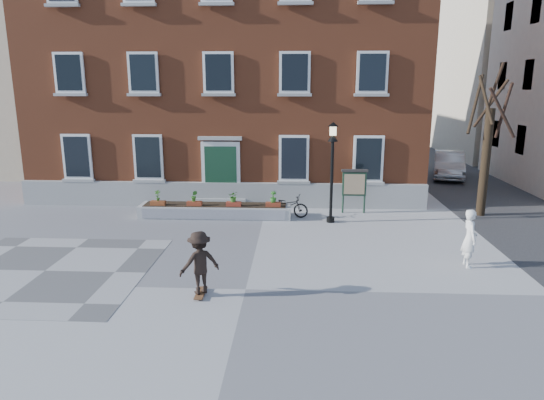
# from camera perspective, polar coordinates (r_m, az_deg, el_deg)

# --- Properties ---
(ground) EXTENTS (100.00, 100.00, 0.00)m
(ground) POSITION_cam_1_polar(r_m,az_deg,el_deg) (13.13, -3.12, -10.45)
(ground) COLOR #99999C
(ground) RESTS_ON ground
(checker_patch) EXTENTS (6.00, 6.00, 0.01)m
(checker_patch) POSITION_cam_1_polar(r_m,az_deg,el_deg) (15.78, -25.14, -7.55)
(checker_patch) COLOR #515153
(checker_patch) RESTS_ON ground
(distant_building) EXTENTS (10.00, 12.00, 13.00)m
(distant_building) POSITION_cam_1_polar(r_m,az_deg,el_deg) (37.34, -29.13, 13.62)
(distant_building) COLOR beige
(distant_building) RESTS_ON ground
(bicycle) EXTENTS (1.88, 1.06, 0.93)m
(bicycle) POSITION_cam_1_polar(r_m,az_deg,el_deg) (19.91, 1.78, -0.66)
(bicycle) COLOR black
(bicycle) RESTS_ON ground
(parked_car) EXTENTS (2.74, 4.90, 1.53)m
(parked_car) POSITION_cam_1_polar(r_m,az_deg,el_deg) (30.13, 20.08, 3.93)
(parked_car) COLOR silver
(parked_car) RESTS_ON ground
(bystander) EXTENTS (0.43, 0.65, 1.75)m
(bystander) POSITION_cam_1_polar(r_m,az_deg,el_deg) (15.54, 22.23, -4.18)
(bystander) COLOR white
(bystander) RESTS_ON ground
(brick_building) EXTENTS (18.40, 10.85, 12.60)m
(brick_building) POSITION_cam_1_polar(r_m,az_deg,el_deg) (26.14, -4.54, 15.56)
(brick_building) COLOR #974729
(brick_building) RESTS_ON ground
(planter_assembly) EXTENTS (6.20, 1.12, 1.15)m
(planter_assembly) POSITION_cam_1_polar(r_m,az_deg,el_deg) (20.03, -6.66, -1.13)
(planter_assembly) COLOR #B8B8B4
(planter_assembly) RESTS_ON ground
(bare_tree) EXTENTS (1.83, 1.83, 6.16)m
(bare_tree) POSITION_cam_1_polar(r_m,az_deg,el_deg) (21.53, 23.96, 5.56)
(bare_tree) COLOR black
(bare_tree) RESTS_ON ground
(lamp_post) EXTENTS (0.40, 0.40, 3.93)m
(lamp_post) POSITION_cam_1_polar(r_m,az_deg,el_deg) (18.83, 7.10, 4.87)
(lamp_post) COLOR black
(lamp_post) RESTS_ON ground
(notice_board) EXTENTS (1.10, 0.16, 1.87)m
(notice_board) POSITION_cam_1_polar(r_m,az_deg,el_deg) (20.59, 9.66, 1.90)
(notice_board) COLOR #183122
(notice_board) RESTS_ON ground
(skateboarder) EXTENTS (1.22, 1.07, 1.72)m
(skateboarder) POSITION_cam_1_polar(r_m,az_deg,el_deg) (12.57, -8.52, -7.30)
(skateboarder) COLOR brown
(skateboarder) RESTS_ON ground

